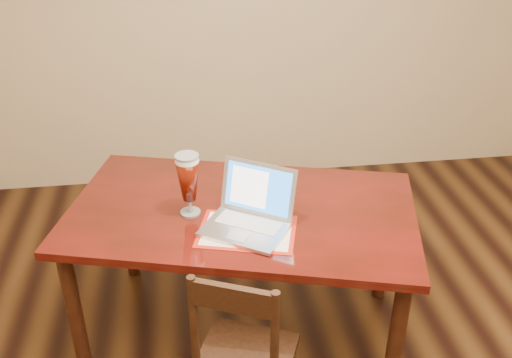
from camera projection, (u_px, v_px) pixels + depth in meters
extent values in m
cube|color=#C8B385|center=(265.00, 3.00, 3.99)|extent=(4.50, 0.01, 2.70)
cube|color=#530D0B|center=(242.00, 212.00, 2.74)|extent=(1.84, 1.33, 0.04)
cylinder|color=black|center=(75.00, 313.00, 2.69)|extent=(0.07, 0.07, 0.73)
cylinder|color=black|center=(395.00, 345.00, 2.51)|extent=(0.07, 0.07, 0.73)
cylinder|color=black|center=(128.00, 224.00, 3.34)|extent=(0.07, 0.07, 0.73)
cylinder|color=black|center=(385.00, 244.00, 3.17)|extent=(0.07, 0.07, 0.73)
cube|color=#B21D10|center=(247.00, 231.00, 2.56)|extent=(0.50, 0.41, 0.00)
cube|color=silver|center=(247.00, 231.00, 2.56)|extent=(0.45, 0.36, 0.00)
cube|color=#B9B8BD|center=(244.00, 230.00, 2.55)|extent=(0.44, 0.40, 0.02)
cube|color=#BBBABF|center=(249.00, 222.00, 2.59)|extent=(0.31, 0.25, 0.00)
cube|color=silver|center=(237.00, 236.00, 2.49)|extent=(0.11, 0.10, 0.00)
cube|color=#B9B8BD|center=(258.00, 189.00, 2.61)|extent=(0.34, 0.25, 0.24)
cube|color=blue|center=(258.00, 189.00, 2.61)|extent=(0.30, 0.22, 0.20)
cube|color=white|center=(249.00, 187.00, 2.62)|extent=(0.18, 0.13, 0.17)
cylinder|color=silver|center=(190.00, 212.00, 2.69)|extent=(0.10, 0.10, 0.01)
cylinder|color=silver|center=(190.00, 205.00, 2.67)|extent=(0.02, 0.02, 0.07)
cylinder|color=white|center=(187.00, 160.00, 2.55)|extent=(0.11, 0.11, 0.02)
cylinder|color=silver|center=(187.00, 156.00, 2.54)|extent=(0.11, 0.11, 0.01)
cylinder|color=white|center=(246.00, 174.00, 2.99)|extent=(0.06, 0.06, 0.04)
cylinder|color=white|center=(275.00, 171.00, 3.01)|extent=(0.06, 0.06, 0.04)
cylinder|color=black|center=(194.00, 328.00, 2.18)|extent=(0.03, 0.03, 0.50)
cylinder|color=black|center=(275.00, 345.00, 2.11)|extent=(0.03, 0.03, 0.50)
cube|color=black|center=(233.00, 299.00, 2.05)|extent=(0.30, 0.15, 0.11)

